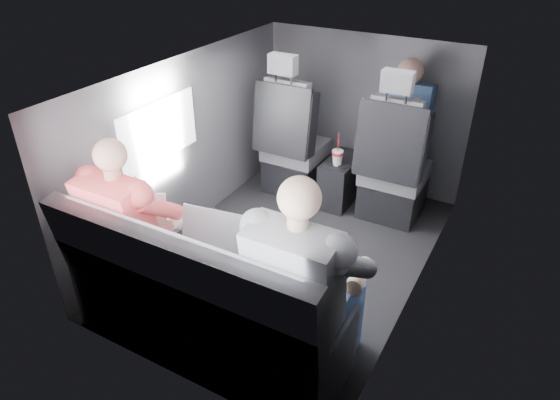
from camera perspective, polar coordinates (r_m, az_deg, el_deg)
The scene contains 19 objects.
floor at distance 3.73m, azimuth 1.43°, elevation -6.05°, with size 2.60×2.60×0.00m, color black.
ceiling at distance 3.13m, azimuth 1.76°, elevation 14.26°, with size 2.60×2.60×0.00m, color #B2B2AD.
panel_left at distance 3.83m, azimuth -10.47°, elevation 6.15°, with size 0.02×2.60×1.35m, color #56565B.
panel_right at distance 3.12m, azimuth 16.37°, elevation -0.62°, with size 0.02×2.60×1.35m, color #56565B.
panel_front at distance 4.47m, azimuth 9.48°, elevation 9.82°, with size 1.80×0.02×1.35m, color #56565B.
panel_back at distance 2.48m, azimuth -12.74°, elevation -8.96°, with size 1.80×0.02×1.35m, color #56565B.
side_window at distance 3.53m, azimuth -13.59°, elevation 7.60°, with size 0.02×0.75×0.42m, color white.
seatbelt at distance 3.74m, azimuth 12.64°, elevation 7.39°, with size 0.05×0.01×0.65m, color black.
front_seat_left at distance 4.35m, azimuth 1.44°, elevation 5.72°, with size 0.52×0.58×1.26m.
front_seat_right at distance 4.06m, azimuth 12.76°, elevation 2.99°, with size 0.52×0.58×1.26m.
center_console at distance 4.31m, azimuth 6.96°, elevation 2.24°, with size 0.24×0.48×0.41m.
rear_bench at distance 2.85m, azimuth -8.76°, elevation -12.09°, with size 1.60×0.57×0.92m.
soda_cup at distance 4.09m, azimuth 6.59°, elevation 4.91°, with size 0.09×0.09×0.28m.
laptop_white at distance 3.07m, azimuth -14.45°, elevation -1.74°, with size 0.39×0.43×0.24m.
laptop_silver at distance 2.84m, azimuth -6.60°, elevation -3.78°, with size 0.38×0.36×0.25m.
laptop_black at distance 2.58m, azimuth 3.47°, elevation -7.63°, with size 0.38×0.41×0.23m.
passenger_rear_left at distance 3.00m, azimuth -15.88°, elevation -3.00°, with size 0.50×0.62×1.22m.
passenger_rear_right at distance 2.45m, azimuth 3.10°, elevation -9.56°, with size 0.54×0.65×1.28m.
passenger_front_right at distance 4.15m, azimuth 13.96°, elevation 8.83°, with size 0.40×0.40×0.82m.
Camera 1 is at (1.38, -2.67, 2.22)m, focal length 32.00 mm.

